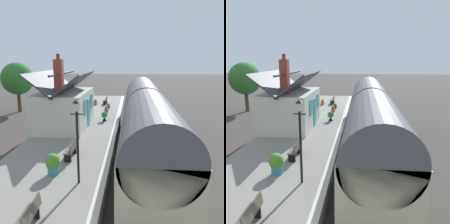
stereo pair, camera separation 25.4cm
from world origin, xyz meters
The scene contains 17 objects.
ground_plane centered at (0.00, 0.00, 0.00)m, with size 160.00×160.00×0.00m, color #423D38.
platform centered at (0.00, 3.80, 0.48)m, with size 32.00×5.61×0.96m, color gray.
platform_edge_coping centered at (0.00, 1.18, 0.97)m, with size 32.00×0.36×0.02m, color beige.
rail_near centered at (0.00, -1.62, 0.07)m, with size 52.00×0.08×0.14m, color gray.
rail_far centered at (0.00, -0.18, 0.07)m, with size 52.00×0.08×0.14m, color gray.
train centered at (-2.12, -0.90, 2.21)m, with size 17.06×2.73×4.32m.
station_building centered at (0.54, 5.04, 2.43)m, with size 6.14×3.79×5.37m.
bench_mid_platform centered at (9.93, 2.93, 1.43)m, with size 1.41×0.46×0.88m.
bench_platform_end centered at (-10.81, 2.98, 1.43)m, with size 1.41×0.48×0.88m.
bench_by_lamp centered at (-5.36, 3.06, 1.43)m, with size 1.40×0.44×0.88m.
planter_under_sign centered at (2.30, 2.22, 1.39)m, with size 0.51×0.51×0.81m.
planter_edge_near centered at (9.39, 4.03, 1.26)m, with size 0.73×0.32×0.63m.
planter_edge_far centered at (-7.22, 3.43, 1.47)m, with size 0.66×0.66×0.98m.
planter_corner_building centered at (7.52, 2.44, 1.23)m, with size 0.81×0.32×0.57m.
planter_by_door centered at (5.83, 2.41, 1.25)m, with size 0.76×0.32×0.61m.
lamp_post_platform centered at (-7.87, 2.13, 3.43)m, with size 0.32×0.50×3.51m.
tree_far_left centered at (9.42, 12.90, 3.78)m, with size 3.40×3.59×5.61m.
Camera 1 is at (-16.85, -0.01, 6.02)m, focal length 38.55 mm.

